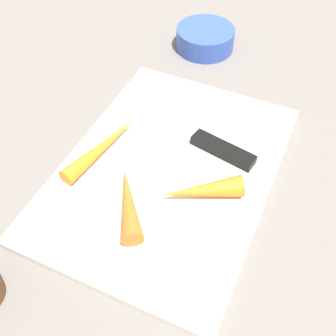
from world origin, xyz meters
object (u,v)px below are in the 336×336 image
(carrot_longest, at_px, (103,147))
(small_bowl, at_px, (205,39))
(cutting_board, at_px, (168,171))
(carrot_shortest, at_px, (201,190))
(carrot_medium, at_px, (128,202))
(knife, at_px, (214,146))

(carrot_longest, bearing_deg, small_bowl, 7.16)
(cutting_board, relative_size, small_bowl, 3.57)
(carrot_shortest, height_order, carrot_medium, carrot_shortest)
(cutting_board, height_order, carrot_shortest, carrot_shortest)
(carrot_medium, bearing_deg, small_bowl, -26.47)
(cutting_board, relative_size, carrot_shortest, 3.59)
(knife, xyz_separation_m, carrot_longest, (-0.07, 0.13, 0.01))
(knife, xyz_separation_m, small_bowl, (0.24, 0.10, 0.00))
(cutting_board, height_order, carrot_longest, carrot_longest)
(cutting_board, height_order, knife, knife)
(carrot_longest, distance_m, small_bowl, 0.30)
(carrot_medium, bearing_deg, carrot_shortest, -88.15)
(cutting_board, distance_m, carrot_shortest, 0.06)
(knife, distance_m, carrot_shortest, 0.08)
(carrot_longest, relative_size, small_bowl, 1.35)
(carrot_shortest, bearing_deg, knife, -113.57)
(cutting_board, bearing_deg, carrot_medium, 168.50)
(carrot_shortest, relative_size, small_bowl, 0.99)
(knife, height_order, carrot_longest, carrot_longest)
(carrot_shortest, xyz_separation_m, small_bowl, (0.32, 0.12, -0.01))
(cutting_board, xyz_separation_m, small_bowl, (0.29, 0.06, 0.01))
(knife, relative_size, small_bowl, 1.98)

